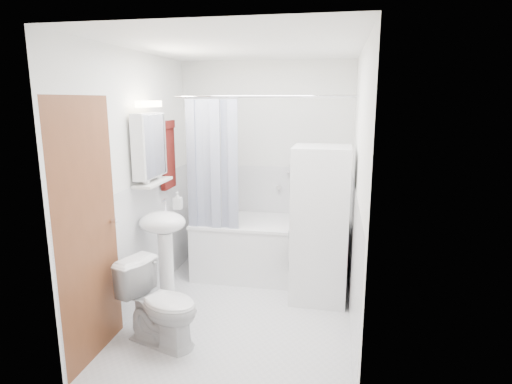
% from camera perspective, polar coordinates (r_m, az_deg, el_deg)
% --- Properties ---
extents(floor, '(2.60, 2.60, 0.00)m').
position_cam_1_polar(floor, '(4.21, -1.72, -15.67)').
color(floor, silver).
rests_on(floor, ground).
extents(room_walls, '(2.60, 2.60, 2.60)m').
position_cam_1_polar(room_walls, '(3.75, -1.86, 4.84)').
color(room_walls, white).
rests_on(room_walls, ground).
extents(wainscot, '(1.98, 2.58, 2.58)m').
position_cam_1_polar(wainscot, '(4.23, -0.92, -6.63)').
color(wainscot, white).
rests_on(wainscot, ground).
extents(door, '(0.05, 2.00, 2.00)m').
position_cam_1_polar(door, '(3.68, -18.38, -3.69)').
color(door, brown).
rests_on(door, ground).
extents(bathtub, '(1.68, 0.80, 0.64)m').
position_cam_1_polar(bathtub, '(4.88, 1.86, -7.11)').
color(bathtub, white).
rests_on(bathtub, ground).
extents(tub_spout, '(0.04, 0.12, 0.04)m').
position_cam_1_polar(tub_spout, '(5.01, 4.75, 0.56)').
color(tub_spout, silver).
rests_on(tub_spout, room_walls).
extents(curtain_rod, '(1.86, 0.02, 0.02)m').
position_cam_1_polar(curtain_rod, '(4.27, 1.30, 12.65)').
color(curtain_rod, silver).
rests_on(curtain_rod, room_walls).
extents(shower_curtain, '(0.55, 0.02, 1.45)m').
position_cam_1_polar(shower_curtain, '(4.45, -5.82, 2.88)').
color(shower_curtain, '#15204A').
rests_on(shower_curtain, curtain_rod).
extents(sink, '(0.44, 0.37, 1.04)m').
position_cam_1_polar(sink, '(4.12, -12.22, -5.92)').
color(sink, white).
rests_on(sink, ground).
extents(medicine_cabinet, '(0.13, 0.50, 0.71)m').
position_cam_1_polar(medicine_cabinet, '(4.13, -14.00, 6.26)').
color(medicine_cabinet, white).
rests_on(medicine_cabinet, room_walls).
extents(shelf, '(0.18, 0.54, 0.02)m').
position_cam_1_polar(shelf, '(4.17, -13.56, 1.26)').
color(shelf, silver).
rests_on(shelf, room_walls).
extents(shower_caddy, '(0.22, 0.06, 0.02)m').
position_cam_1_polar(shower_caddy, '(4.96, 5.35, 2.67)').
color(shower_caddy, silver).
rests_on(shower_caddy, room_walls).
extents(towel, '(0.07, 0.30, 0.73)m').
position_cam_1_polar(towel, '(4.61, -11.71, 5.04)').
color(towel, '#541011').
rests_on(towel, room_walls).
extents(washer_dryer, '(0.56, 0.55, 1.54)m').
position_cam_1_polar(washer_dryer, '(4.25, 8.49, -4.30)').
color(washer_dryer, white).
rests_on(washer_dryer, ground).
extents(toilet, '(0.78, 0.59, 0.68)m').
position_cam_1_polar(toilet, '(3.67, -12.56, -14.44)').
color(toilet, white).
rests_on(toilet, ground).
extents(soap_pump, '(0.08, 0.17, 0.08)m').
position_cam_1_polar(soap_pump, '(4.29, -10.38, -1.72)').
color(soap_pump, gray).
rests_on(soap_pump, sink).
extents(shelf_bottle, '(0.07, 0.18, 0.07)m').
position_cam_1_polar(shelf_bottle, '(4.03, -14.46, 1.53)').
color(shelf_bottle, gray).
rests_on(shelf_bottle, shelf).
extents(shelf_cup, '(0.10, 0.09, 0.10)m').
position_cam_1_polar(shelf_cup, '(4.27, -12.95, 2.40)').
color(shelf_cup, gray).
rests_on(shelf_cup, shelf).
extents(shampoo_a, '(0.13, 0.17, 0.13)m').
position_cam_1_polar(shampoo_a, '(4.95, 5.25, 3.55)').
color(shampoo_a, gray).
rests_on(shampoo_a, shower_caddy).
extents(shampoo_b, '(0.08, 0.21, 0.08)m').
position_cam_1_polar(shampoo_b, '(4.94, 6.63, 3.21)').
color(shampoo_b, '#2853A1').
rests_on(shampoo_b, shower_caddy).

